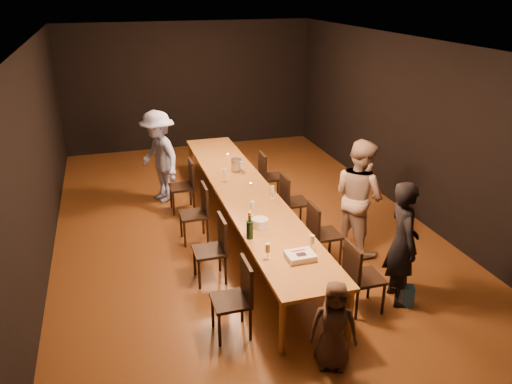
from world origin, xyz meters
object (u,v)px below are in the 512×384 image
object	(u,v)px
chair_left_2	(193,214)
chair_left_3	(182,186)
ice_bucket	(237,165)
chair_right_3	(272,176)
birthday_cake	(300,256)
chair_right_2	(295,201)
chair_left_0	(231,300)
child	(334,326)
chair_left_1	(209,250)
plate_stack	(260,223)
table	(246,194)
chair_right_0	(365,277)
woman_tan	(359,196)
woman_birthday	(402,243)
man_blue	(159,157)
chair_right_1	(325,233)
champagne_bottle	(250,225)

from	to	relation	value
chair_left_2	chair_left_3	xyz separation A→B (m)	(0.00, 1.20, 0.00)
ice_bucket	chair_left_2	bearing A→B (deg)	-135.28
chair_right_3	birthday_cake	xyz separation A→B (m)	(-0.79, -3.42, 0.32)
chair_right_2	chair_left_0	bearing A→B (deg)	-35.31
child	chair_left_1	bearing A→B (deg)	136.76
chair_left_3	chair_right_2	bearing A→B (deg)	-125.22
birthday_cake	plate_stack	xyz separation A→B (m)	(-0.21, 0.94, 0.02)
table	chair_right_2	world-z (taller)	chair_right_2
chair_right_3	plate_stack	size ratio (longest dim) A/B	4.16
chair_right_0	chair_left_3	xyz separation A→B (m)	(-1.70, 3.60, 0.00)
woman_tan	birthday_cake	size ratio (longest dim) A/B	5.13
chair_left_0	woman_birthday	xyz separation A→B (m)	(2.21, 0.05, 0.35)
table	chair_right_3	world-z (taller)	chair_right_3
chair_right_0	plate_stack	world-z (taller)	chair_right_0
chair_left_2	man_blue	world-z (taller)	man_blue
chair_left_1	child	world-z (taller)	child
chair_right_2	plate_stack	world-z (taller)	chair_right_2
chair_left_2	chair_left_1	bearing A→B (deg)	-180.00
chair_left_1	woman_tan	world-z (taller)	woman_tan
chair_right_3	chair_left_2	distance (m)	2.08
chair_right_2	table	bearing A→B (deg)	-90.00
chair_left_1	woman_birthday	bearing A→B (deg)	-117.37
chair_right_0	chair_right_2	world-z (taller)	same
chair_left_2	woman_tan	size ratio (longest dim) A/B	0.53
woman_tan	ice_bucket	xyz separation A→B (m)	(-1.38, 1.91, -0.02)
woman_tan	child	bearing A→B (deg)	131.11
chair_right_1	chair_left_2	distance (m)	2.08
chair_right_1	champagne_bottle	size ratio (longest dim) A/B	2.48
chair_left_1	chair_right_3	bearing A→B (deg)	-35.31
chair_right_0	woman_tan	size ratio (longest dim) A/B	0.53
chair_left_3	chair_left_0	bearing A→B (deg)	-180.00
chair_left_0	birthday_cake	bearing A→B (deg)	-78.86
chair_right_2	man_blue	world-z (taller)	man_blue
chair_left_1	chair_left_2	size ratio (longest dim) A/B	1.00
chair_right_0	man_blue	xyz separation A→B (m)	(-2.00, 4.18, 0.39)
woman_tan	plate_stack	xyz separation A→B (m)	(-1.64, -0.31, -0.06)
child	ice_bucket	xyz separation A→B (m)	(0.05, 4.15, 0.35)
chair_left_0	man_blue	distance (m)	4.21
chair_left_3	plate_stack	bearing A→B (deg)	-164.34
chair_right_0	chair_left_2	xyz separation A→B (m)	(-1.70, 2.40, 0.00)
chair_left_1	plate_stack	xyz separation A→B (m)	(0.69, -0.08, 0.35)
chair_left_1	plate_stack	world-z (taller)	chair_left_1
chair_left_1	champagne_bottle	distance (m)	0.75
chair_right_1	champagne_bottle	world-z (taller)	champagne_bottle
table	man_blue	bearing A→B (deg)	122.83
champagne_bottle	chair_left_2	bearing A→B (deg)	107.01
chair_right_3	birthday_cake	distance (m)	3.53
chair_left_1	birthday_cake	distance (m)	1.40
woman_birthday	plate_stack	xyz separation A→B (m)	(-1.52, 1.07, -0.01)
chair_right_3	plate_stack	distance (m)	2.70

